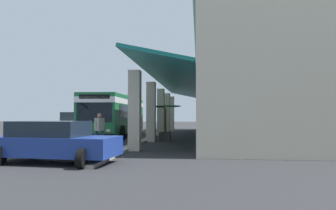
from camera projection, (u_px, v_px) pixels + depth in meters
The scene contains 8 objects.
ground at pixel (195, 138), 22.99m from camera, with size 120.00×120.00×0.00m, color #2D2D30.
curb_strip at pixel (155, 135), 24.94m from camera, with size 30.81×0.50×0.12m, color #9E998E.
plaza_building at pixel (277, 88), 24.13m from camera, with size 25.98×15.92×7.53m.
transit_bus at pixel (116, 113), 24.42m from camera, with size 11.26×3.00×3.34m.
parked_suv_tan at pixel (75, 122), 29.52m from camera, with size 4.90×2.39×1.97m.
parked_sedan_blue at pixel (53, 142), 10.90m from camera, with size 2.74×4.56×1.47m.
pedestrian at pixel (99, 128), 16.05m from camera, with size 0.66×0.46×1.78m.
potted_palm at pixel (165, 131), 20.44m from camera, with size 1.52×1.82×2.38m.
Camera 1 is at (23.14, 8.26, 1.67)m, focal length 33.16 mm.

